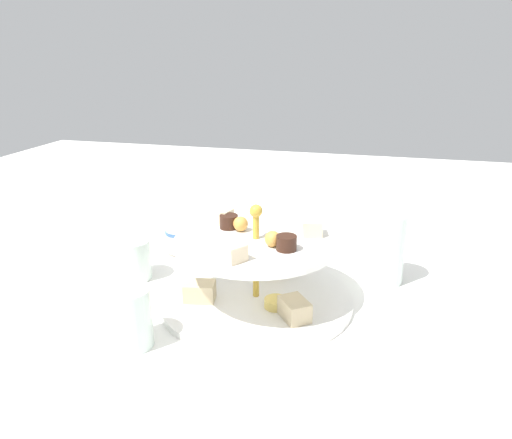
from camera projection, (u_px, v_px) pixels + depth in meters
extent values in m
plane|color=white|center=(256.00, 301.00, 0.79)|extent=(2.40, 2.40, 0.00)
cylinder|color=white|center=(256.00, 298.00, 0.79)|extent=(0.31, 0.31, 0.01)
cylinder|color=white|center=(256.00, 241.00, 0.76)|extent=(0.25, 0.25, 0.01)
cylinder|color=gold|center=(256.00, 258.00, 0.77)|extent=(0.01, 0.01, 0.15)
sphere|color=gold|center=(256.00, 211.00, 0.74)|extent=(0.02, 0.02, 0.02)
cube|color=#CCB78E|center=(200.00, 291.00, 0.77)|extent=(0.05, 0.04, 0.03)
cube|color=#CCB78E|center=(295.00, 309.00, 0.72)|extent=(0.06, 0.06, 0.03)
cube|color=#CCB78E|center=(274.00, 265.00, 0.86)|extent=(0.04, 0.05, 0.03)
cylinder|color=#E5C660|center=(276.00, 303.00, 0.75)|extent=(0.04, 0.04, 0.01)
cylinder|color=#381E14|center=(286.00, 243.00, 0.71)|extent=(0.03, 0.03, 0.02)
cylinder|color=#381E14|center=(229.00, 222.00, 0.79)|extent=(0.03, 0.03, 0.02)
cube|color=beige|center=(312.00, 228.00, 0.76)|extent=(0.04, 0.04, 0.02)
cube|color=beige|center=(222.00, 216.00, 0.82)|extent=(0.04, 0.04, 0.02)
cube|color=beige|center=(233.00, 252.00, 0.67)|extent=(0.04, 0.04, 0.02)
sphere|color=gold|center=(241.00, 224.00, 0.78)|extent=(0.02, 0.02, 0.02)
sphere|color=gold|center=(273.00, 239.00, 0.72)|extent=(0.02, 0.02, 0.02)
cylinder|color=silver|center=(385.00, 248.00, 0.84)|extent=(0.07, 0.07, 0.12)
cylinder|color=silver|center=(133.00, 259.00, 0.86)|extent=(0.06, 0.06, 0.07)
cylinder|color=white|center=(181.00, 252.00, 0.97)|extent=(0.09, 0.09, 0.01)
cylinder|color=white|center=(181.00, 240.00, 0.97)|extent=(0.06, 0.06, 0.04)
cylinder|color=#4772B2|center=(180.00, 231.00, 0.96)|extent=(0.06, 0.06, 0.01)
cube|color=silver|center=(374.00, 407.00, 0.56)|extent=(0.14, 0.12, 0.00)
cube|color=silver|center=(275.00, 237.00, 1.06)|extent=(0.17, 0.03, 0.00)
cylinder|color=silver|center=(130.00, 318.00, 0.66)|extent=(0.06, 0.06, 0.09)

